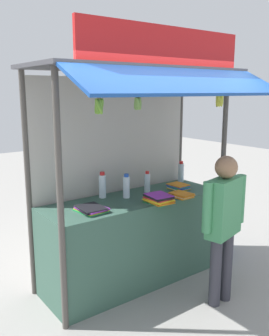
{
  "coord_description": "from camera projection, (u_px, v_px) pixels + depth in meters",
  "views": [
    {
      "loc": [
        -2.39,
        -3.21,
        2.19
      ],
      "look_at": [
        0.0,
        0.0,
        1.35
      ],
      "focal_mm": 39.27,
      "sensor_mm": 36.0,
      "label": 1
    }
  ],
  "objects": [
    {
      "name": "ground_plane",
      "position": [
        135.0,
        279.0,
        4.36
      ],
      "size": [
        20.0,
        20.0,
        0.0
      ],
      "primitive_type": "plane",
      "color": "gray"
    },
    {
      "name": "vendor_person",
      "position": [
        224.0,
        217.0,
        3.7
      ],
      "size": [
        0.59,
        0.29,
        1.57
      ],
      "rotation": [
        0.0,
        0.0,
        3.38
      ],
      "color": "#383842",
      "rests_on": "ground"
    },
    {
      "name": "water_bottle_center",
      "position": [
        102.0,
        186.0,
        4.16
      ],
      "size": [
        0.08,
        0.08,
        0.3
      ],
      "color": "silver",
      "rests_on": "stall_counter"
    },
    {
      "name": "banana_bunch_leftmost",
      "position": [
        99.0,
        106.0,
        3.16
      ],
      "size": [
        0.1,
        0.1,
        0.31
      ],
      "color": "#332D23"
    },
    {
      "name": "magazine_stack_mid_left",
      "position": [
        181.0,
        195.0,
        4.21
      ],
      "size": [
        0.22,
        0.27,
        0.04
      ],
      "color": "orange",
      "rests_on": "stall_counter"
    },
    {
      "name": "water_bottle_rear_center",
      "position": [
        126.0,
        187.0,
        4.16
      ],
      "size": [
        0.08,
        0.08,
        0.28
      ],
      "color": "silver",
      "rests_on": "stall_counter"
    },
    {
      "name": "water_bottle_far_left",
      "position": [
        181.0,
        172.0,
        4.91
      ],
      "size": [
        0.08,
        0.08,
        0.28
      ],
      "color": "silver",
      "rests_on": "stall_counter"
    },
    {
      "name": "magazine_stack_back_right",
      "position": [
        91.0,
        209.0,
        3.7
      ],
      "size": [
        0.28,
        0.33,
        0.05
      ],
      "color": "green",
      "rests_on": "stall_counter"
    },
    {
      "name": "magazine_stack_front_right",
      "position": [
        178.0,
        187.0,
        4.53
      ],
      "size": [
        0.23,
        0.26,
        0.07
      ],
      "color": "yellow",
      "rests_on": "stall_counter"
    },
    {
      "name": "banana_bunch_rightmost",
      "position": [
        138.0,
        103.0,
        3.4
      ],
      "size": [
        0.09,
        0.09,
        0.29
      ],
      "color": "#332D23"
    },
    {
      "name": "magazine_stack_left",
      "position": [
        159.0,
        199.0,
        3.98
      ],
      "size": [
        0.27,
        0.3,
        0.09
      ],
      "color": "green",
      "rests_on": "stall_counter"
    },
    {
      "name": "stall_structure",
      "position": [
        130.0,
        138.0,
        4.08
      ],
      "size": [
        2.34,
        1.49,
        2.78
      ],
      "color": "#4C4742",
      "rests_on": "ground"
    },
    {
      "name": "plastic_crate",
      "position": [
        210.0,
        239.0,
        5.16
      ],
      "size": [
        0.41,
        0.41,
        0.28
      ],
      "primitive_type": "cube",
      "rotation": [
        0.0,
        0.0,
        -0.03
      ],
      "color": "#194CB2",
      "rests_on": "ground"
    },
    {
      "name": "stall_counter",
      "position": [
        135.0,
        239.0,
        4.26
      ],
      "size": [
        2.14,
        0.71,
        1.0
      ],
      "primitive_type": "cube",
      "color": "#385B4C",
      "rests_on": "ground"
    },
    {
      "name": "banana_bunch_inner_left",
      "position": [
        220.0,
        100.0,
        4.06
      ],
      "size": [
        0.11,
        0.1,
        0.29
      ],
      "color": "#332D23"
    },
    {
      "name": "water_bottle_right",
      "position": [
        147.0,
        182.0,
        4.4
      ],
      "size": [
        0.07,
        0.07,
        0.25
      ],
      "color": "silver",
      "rests_on": "stall_counter"
    }
  ]
}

